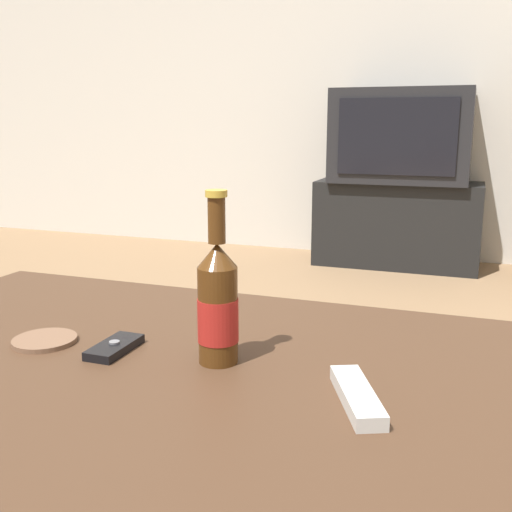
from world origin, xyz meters
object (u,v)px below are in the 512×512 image
Objects in this scene: television at (401,136)px; cell_phone at (115,347)px; tv_stand at (397,224)px; remote_control at (357,396)px; beer_bottle at (218,303)px.

cell_phone is at bearing -92.58° from television.
tv_stand is 2.73m from cell_phone.
television is 7.07× the size of cell_phone.
remote_control is (0.40, -0.05, 0.00)m from cell_phone.
tv_stand is at bearing 91.10° from beer_bottle.
television is at bearing 87.51° from cell_phone.
tv_stand is at bearing 87.52° from cell_phone.
beer_bottle is (0.05, -2.69, -0.19)m from television.
tv_stand reaches higher than remote_control.
cell_phone is 0.40m from remote_control.
beer_bottle is at bearing -88.90° from tv_stand.
television is (0.00, -0.00, 0.50)m from tv_stand.
cell_phone is (-0.12, -2.71, -0.28)m from television.
tv_stand is 3.47× the size of beer_bottle.
television reaches higher than beer_bottle.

